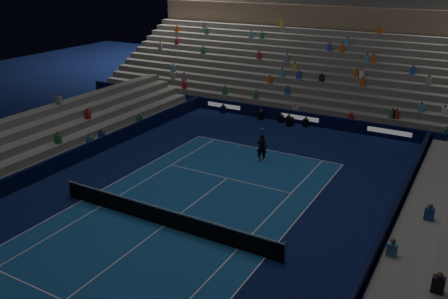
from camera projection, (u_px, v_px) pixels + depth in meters
ground at (164, 226)px, 23.19m from camera, size 90.00×90.00×0.00m
court_surface at (164, 226)px, 23.19m from camera, size 10.97×23.77×0.01m
sponsor_barrier_far at (300, 118)px, 38.01m from camera, size 44.00×0.25×1.00m
sponsor_barrier_east at (363, 277)px, 18.56m from camera, size 0.25×37.00×1.00m
sponsor_barrier_west at (29, 176)px, 27.45m from camera, size 0.25×37.00×1.00m
grandstand_main at (338, 63)px, 44.58m from camera, size 44.00×15.20×11.20m
tennis_net at (164, 217)px, 23.00m from camera, size 12.90×0.10×1.10m
tennis_player at (262, 147)px, 30.64m from camera, size 0.75×0.58×1.84m
broadcast_camera at (290, 122)px, 37.61m from camera, size 0.52×0.96×0.64m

